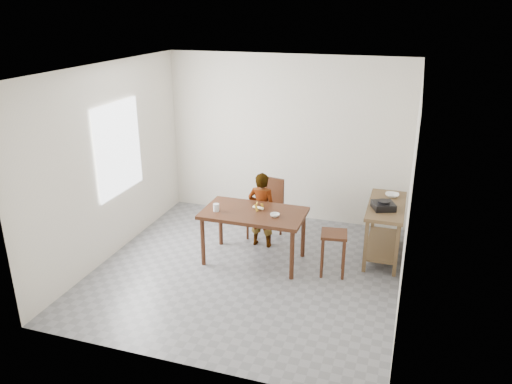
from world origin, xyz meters
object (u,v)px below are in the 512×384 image
(dining_table, at_px, (254,236))
(child, at_px, (262,210))
(stool, at_px, (333,253))
(prep_counter, at_px, (384,230))
(dining_chair, at_px, (264,210))

(dining_table, relative_size, child, 1.22)
(dining_table, distance_m, stool, 1.12)
(child, bearing_deg, prep_counter, -173.25)
(dining_table, bearing_deg, prep_counter, 22.15)
(prep_counter, relative_size, child, 1.05)
(prep_counter, relative_size, stool, 2.00)
(stool, bearing_deg, prep_counter, 50.10)
(prep_counter, height_order, dining_chair, dining_chair)
(prep_counter, height_order, stool, prep_counter)
(dining_chair, relative_size, stool, 1.54)
(child, bearing_deg, stool, 156.12)
(prep_counter, height_order, child, child)
(prep_counter, xyz_separation_m, stool, (-0.60, -0.72, -0.10))
(dining_table, bearing_deg, stool, -1.03)
(prep_counter, bearing_deg, stool, -129.90)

